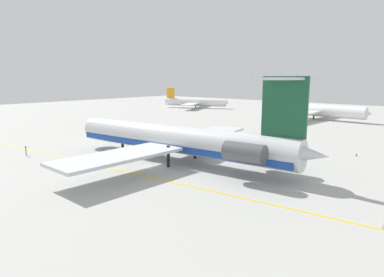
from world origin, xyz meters
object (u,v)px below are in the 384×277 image
(ground_crew_near_nose, at_px, (196,130))
(ground_crew_near_tail, at_px, (26,150))
(airliner_mid_left, at_px, (317,110))
(main_jetliner, at_px, (182,140))
(airliner_far_left, at_px, (197,102))
(safety_cone_wingtip, at_px, (356,155))
(ground_crew_portside, at_px, (291,139))

(ground_crew_near_nose, relative_size, ground_crew_near_tail, 0.98)
(airliner_mid_left, bearing_deg, ground_crew_near_nose, -99.54)
(main_jetliner, bearing_deg, ground_crew_near_nose, -59.54)
(ground_crew_near_nose, height_order, ground_crew_near_tail, ground_crew_near_tail)
(ground_crew_near_tail, bearing_deg, airliner_far_left, -140.58)
(airliner_far_left, xyz_separation_m, safety_cone_wingtip, (80.22, -53.42, -2.30))
(ground_crew_near_nose, bearing_deg, airliner_mid_left, 28.58)
(airliner_mid_left, distance_m, ground_crew_near_tail, 85.80)
(airliner_mid_left, bearing_deg, ground_crew_near_tail, -99.14)
(airliner_mid_left, height_order, ground_crew_portside, airliner_mid_left)
(ground_crew_near_tail, height_order, ground_crew_portside, ground_crew_portside)
(ground_crew_near_nose, bearing_deg, ground_crew_near_tail, -150.51)
(ground_crew_portside, relative_size, safety_cone_wingtip, 3.24)
(main_jetliner, relative_size, ground_crew_near_nose, 27.85)
(safety_cone_wingtip, bearing_deg, airliner_mid_left, 117.58)
(ground_crew_near_tail, relative_size, ground_crew_portside, 0.94)
(airliner_mid_left, height_order, safety_cone_wingtip, airliner_mid_left)
(airliner_far_left, bearing_deg, main_jetliner, -75.56)
(main_jetliner, distance_m, safety_cone_wingtip, 30.19)
(ground_crew_near_nose, height_order, safety_cone_wingtip, ground_crew_near_nose)
(airliner_far_left, height_order, ground_crew_near_nose, airliner_far_left)
(airliner_far_left, relative_size, safety_cone_wingtip, 51.05)
(main_jetliner, relative_size, airliner_mid_left, 1.38)
(main_jetliner, xyz_separation_m, ground_crew_near_nose, (-15.65, 22.08, -2.60))
(main_jetliner, height_order, safety_cone_wingtip, main_jetliner)
(airliner_mid_left, relative_size, ground_crew_near_nose, 20.11)
(main_jetliner, distance_m, ground_crew_near_nose, 27.18)
(safety_cone_wingtip, bearing_deg, airliner_far_left, 146.34)
(ground_crew_near_nose, xyz_separation_m, safety_cone_wingtip, (35.36, 0.54, -0.77))
(ground_crew_portside, xyz_separation_m, safety_cone_wingtip, (12.97, -2.48, -0.86))
(main_jetliner, height_order, ground_crew_portside, main_jetliner)
(airliner_far_left, xyz_separation_m, ground_crew_near_tail, (37.20, -90.22, -1.51))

